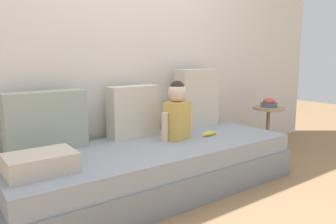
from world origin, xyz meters
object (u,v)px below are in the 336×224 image
at_px(throw_pillow_left, 46,121).
at_px(side_table, 268,118).
at_px(couch, 156,168).
at_px(folded_blanket, 41,163).
at_px(throw_pillow_center, 133,111).
at_px(toddler, 177,111).
at_px(banana, 209,134).
at_px(throw_pillow_right, 197,98).
at_px(fruit_bowl, 269,103).

relative_size(throw_pillow_left, side_table, 1.12).
relative_size(couch, folded_blanket, 5.93).
bearing_deg(throw_pillow_center, side_table, -6.84).
bearing_deg(throw_pillow_center, toddler, -50.29).
distance_m(toddler, banana, 0.38).
distance_m(throw_pillow_left, throw_pillow_center, 0.74).
bearing_deg(throw_pillow_left, couch, -24.79).
bearing_deg(throw_pillow_right, toddler, -148.43).
xyz_separation_m(throw_pillow_left, throw_pillow_center, (0.74, 0.00, 0.00)).
bearing_deg(throw_pillow_right, throw_pillow_left, 180.00).
bearing_deg(fruit_bowl, throw_pillow_center, 173.16).
bearing_deg(toddler, fruit_bowl, 4.30).
relative_size(toddler, fruit_bowl, 2.71).
bearing_deg(fruit_bowl, folded_blanket, -174.28).
bearing_deg(side_table, banana, -170.26).
height_order(throw_pillow_center, throw_pillow_right, throw_pillow_right).
bearing_deg(throw_pillow_left, banana, -16.54).
relative_size(couch, toddler, 4.80).
bearing_deg(throw_pillow_center, throw_pillow_left, 180.00).
bearing_deg(throw_pillow_right, fruit_bowl, -12.34).
bearing_deg(throw_pillow_center, couch, -90.00).
bearing_deg(throw_pillow_right, banana, -116.24).
bearing_deg(folded_blanket, toddler, 7.42).
relative_size(couch, side_table, 4.59).
xyz_separation_m(throw_pillow_center, folded_blanket, (-0.91, -0.45, -0.16)).
bearing_deg(throw_pillow_center, folded_blanket, -153.61).
height_order(banana, side_table, side_table).
distance_m(throw_pillow_center, side_table, 1.65).
xyz_separation_m(couch, toddler, (0.25, 0.04, 0.43)).
relative_size(toddler, folded_blanket, 1.24).
bearing_deg(banana, fruit_bowl, 9.74).
bearing_deg(folded_blanket, throw_pillow_left, 69.20).
bearing_deg(couch, fruit_bowl, 5.06).
bearing_deg(throw_pillow_left, side_table, -4.73).
bearing_deg(toddler, throw_pillow_left, 163.09).
height_order(couch, throw_pillow_right, throw_pillow_right).
distance_m(throw_pillow_center, folded_blanket, 1.02).
bearing_deg(couch, throw_pillow_center, 90.00).
bearing_deg(throw_pillow_center, fruit_bowl, -6.84).
xyz_separation_m(throw_pillow_right, side_table, (0.89, -0.20, -0.27)).
relative_size(throw_pillow_center, side_table, 0.86).
relative_size(couch, throw_pillow_center, 5.37).
relative_size(banana, side_table, 0.33).
height_order(couch, toddler, toddler).
height_order(couch, banana, banana).
distance_m(throw_pillow_left, toddler, 1.03).
bearing_deg(throw_pillow_right, side_table, -12.34).
bearing_deg(toddler, throw_pillow_right, 31.57).
height_order(throw_pillow_left, throw_pillow_right, throw_pillow_right).
height_order(side_table, fruit_bowl, fruit_bowl).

